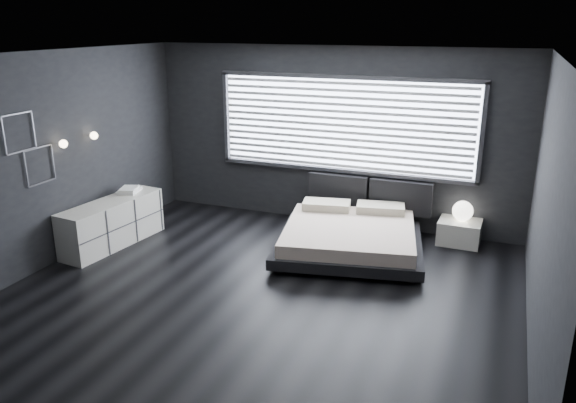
% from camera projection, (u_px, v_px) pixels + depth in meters
% --- Properties ---
extents(room, '(6.04, 6.00, 2.80)m').
position_uv_depth(room, '(261.00, 181.00, 6.42)').
color(room, black).
rests_on(room, ground).
extents(window, '(4.14, 0.09, 1.52)m').
position_uv_depth(window, '(344.00, 125.00, 8.67)').
color(window, white).
rests_on(window, ground).
extents(headboard, '(1.96, 0.16, 0.52)m').
position_uv_depth(headboard, '(369.00, 194.00, 8.78)').
color(headboard, black).
rests_on(headboard, ground).
extents(sconce_near, '(0.18, 0.11, 0.11)m').
position_uv_depth(sconce_near, '(63.00, 144.00, 7.41)').
color(sconce_near, silver).
rests_on(sconce_near, ground).
extents(sconce_far, '(0.18, 0.11, 0.11)m').
position_uv_depth(sconce_far, '(94.00, 136.00, 7.94)').
color(sconce_far, silver).
rests_on(sconce_far, ground).
extents(wall_art_upper, '(0.01, 0.48, 0.48)m').
position_uv_depth(wall_art_upper, '(19.00, 133.00, 6.84)').
color(wall_art_upper, '#47474C').
rests_on(wall_art_upper, ground).
extents(wall_art_lower, '(0.01, 0.48, 0.48)m').
position_uv_depth(wall_art_lower, '(40.00, 165.00, 7.20)').
color(wall_art_lower, '#47474C').
rests_on(wall_art_lower, ground).
extents(bed, '(2.34, 2.27, 0.52)m').
position_uv_depth(bed, '(349.00, 236.00, 7.96)').
color(bed, black).
rests_on(bed, ground).
extents(nightstand, '(0.61, 0.52, 0.35)m').
position_uv_depth(nightstand, '(459.00, 232.00, 8.29)').
color(nightstand, silver).
rests_on(nightstand, ground).
extents(orb_lamp, '(0.30, 0.30, 0.30)m').
position_uv_depth(orb_lamp, '(463.00, 211.00, 8.20)').
color(orb_lamp, white).
rests_on(orb_lamp, nightstand).
extents(dresser, '(0.66, 1.72, 0.67)m').
position_uv_depth(dresser, '(113.00, 223.00, 8.18)').
color(dresser, silver).
rests_on(dresser, ground).
extents(book_stack, '(0.35, 0.41, 0.07)m').
position_uv_depth(book_stack, '(129.00, 190.00, 8.49)').
color(book_stack, white).
rests_on(book_stack, dresser).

